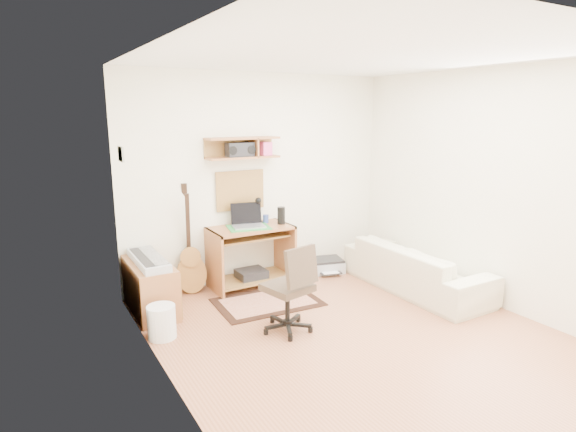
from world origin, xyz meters
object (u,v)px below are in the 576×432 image
desk (251,256)px  printer (325,266)px  cabinet (150,287)px  sofa (416,260)px  task_chair (287,287)px

desk → printer: (1.09, -0.04, -0.29)m
cabinet → desk: bearing=7.7°
cabinet → printer: size_ratio=1.99×
desk → sofa: bearing=-34.2°
desk → cabinet: (-1.29, -0.18, -0.10)m
task_chair → printer: task_chair is taller
cabinet → sofa: bearing=-17.9°
task_chair → cabinet: task_chair is taller
task_chair → sofa: (1.91, 0.19, -0.08)m
task_chair → sofa: bearing=-7.0°
printer → sofa: bearing=-47.4°
cabinet → sofa: sofa is taller
cabinet → printer: 2.40m
task_chair → printer: (1.34, 1.28, -0.37)m
desk → task_chair: size_ratio=1.11×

